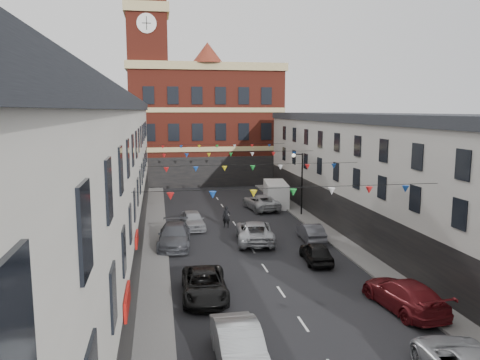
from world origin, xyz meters
TOP-DOWN VIEW (x-y plane):
  - ground at (0.00, 0.00)m, footprint 160.00×160.00m
  - pavement_left at (-6.90, 2.00)m, footprint 1.80×64.00m
  - pavement_right at (6.90, 2.00)m, footprint 1.80×64.00m
  - terrace_left at (-11.78, 1.00)m, footprint 8.40×56.00m
  - terrace_right at (11.78, 1.00)m, footprint 8.40×56.00m
  - civic_building at (0.00, 37.95)m, footprint 20.60×13.30m
  - clock_tower at (-7.50, 35.00)m, footprint 5.60×5.60m
  - distant_hill at (-4.00, 62.00)m, footprint 40.00×14.00m
  - street_lamp at (6.55, 14.00)m, footprint 1.10×0.36m
  - car_left_b at (-3.60, -11.14)m, footprint 1.82×5.02m
  - car_left_c at (-4.26, -4.02)m, footprint 2.58×5.24m
  - car_left_d at (-5.50, 5.90)m, footprint 2.76×5.82m
  - car_left_e at (-3.78, 10.90)m, footprint 2.14×4.59m
  - car_right_c at (5.50, -7.28)m, footprint 2.72×5.59m
  - car_right_d at (3.60, 0.56)m, footprint 1.94×4.12m
  - car_right_e at (4.91, 5.59)m, footprint 1.67×4.18m
  - car_right_f at (3.60, 17.45)m, footprint 3.24×5.83m
  - moving_car at (0.58, 6.04)m, footprint 3.43×6.16m
  - white_van at (5.60, 19.17)m, footprint 2.88×5.82m
  - pedestrian at (-0.89, 10.83)m, footprint 0.78×0.63m

SIDE VIEW (x-z plane):
  - ground at x=0.00m, z-range 0.00..0.00m
  - pavement_left at x=-6.90m, z-range 0.00..0.15m
  - pavement_right at x=6.90m, z-range 0.00..0.15m
  - car_right_e at x=4.91m, z-range 0.00..1.35m
  - car_right_d at x=3.60m, z-range 0.00..1.36m
  - car_left_c at x=-4.26m, z-range 0.00..1.43m
  - car_left_e at x=-3.78m, z-range 0.00..1.52m
  - car_right_f at x=3.60m, z-range 0.00..1.54m
  - car_right_c at x=5.50m, z-range 0.00..1.57m
  - moving_car at x=0.58m, z-range 0.00..1.63m
  - car_left_d at x=-5.50m, z-range 0.00..1.64m
  - car_left_b at x=-3.60m, z-range 0.00..1.65m
  - pedestrian at x=-0.89m, z-range 0.00..1.83m
  - white_van at x=5.60m, z-range 0.00..2.47m
  - street_lamp at x=6.55m, z-range 0.90..6.90m
  - terrace_right at x=11.78m, z-range 0.00..9.70m
  - distant_hill at x=-4.00m, z-range 0.00..10.00m
  - terrace_left at x=-11.78m, z-range 0.00..10.70m
  - civic_building at x=0.00m, z-range -1.11..17.39m
  - clock_tower at x=-7.50m, z-range -0.07..29.93m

